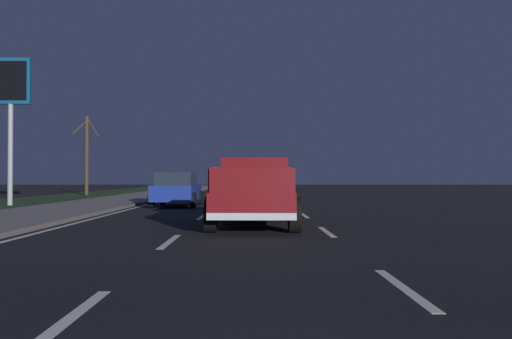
# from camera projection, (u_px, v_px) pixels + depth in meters

# --- Properties ---
(ground) EXTENTS (144.00, 144.00, 0.00)m
(ground) POSITION_uv_depth(u_px,v_px,m) (253.00, 202.00, 28.11)
(ground) COLOR black
(sidewalk_shoulder) EXTENTS (108.00, 4.00, 0.12)m
(sidewalk_shoulder) POSITION_uv_depth(u_px,v_px,m) (113.00, 201.00, 28.06)
(sidewalk_shoulder) COLOR slate
(sidewalk_shoulder) RESTS_ON ground
(grass_verge) EXTENTS (108.00, 6.00, 0.01)m
(grass_verge) POSITION_uv_depth(u_px,v_px,m) (18.00, 202.00, 28.02)
(grass_verge) COLOR #1E3819
(grass_verge) RESTS_ON ground
(lane_markings) EXTENTS (108.00, 7.04, 0.01)m
(lane_markings) POSITION_uv_depth(u_px,v_px,m) (201.00, 200.00, 31.30)
(lane_markings) COLOR silver
(lane_markings) RESTS_ON ground
(pickup_truck) EXTENTS (5.47, 2.37, 1.87)m
(pickup_truck) POSITION_uv_depth(u_px,v_px,m) (254.00, 192.00, 14.74)
(pickup_truck) COLOR maroon
(pickup_truck) RESTS_ON ground
(sedan_blue) EXTENTS (4.40, 2.03, 1.54)m
(sedan_blue) POSITION_uv_depth(u_px,v_px,m) (177.00, 189.00, 24.29)
(sedan_blue) COLOR navy
(sedan_blue) RESTS_ON ground
(sedan_green) EXTENTS (4.43, 2.07, 1.54)m
(sedan_green) POSITION_uv_depth(u_px,v_px,m) (256.00, 187.00, 30.95)
(sedan_green) COLOR #14592D
(sedan_green) RESTS_ON ground
(gas_price_sign) EXTENTS (0.27, 1.90, 7.02)m
(gas_price_sign) POSITION_uv_depth(u_px,v_px,m) (11.00, 94.00, 25.20)
(gas_price_sign) COLOR #99999E
(gas_price_sign) RESTS_ON ground
(bare_tree_far) EXTENTS (2.02, 1.85, 5.96)m
(bare_tree_far) POSITION_uv_depth(u_px,v_px,m) (87.00, 153.00, 39.93)
(bare_tree_far) COLOR #423323
(bare_tree_far) RESTS_ON ground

